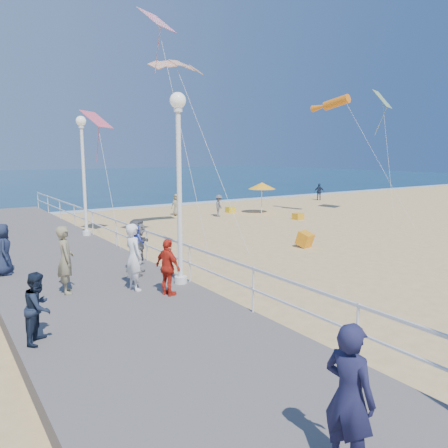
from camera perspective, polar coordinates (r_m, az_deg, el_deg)
ground at (r=15.98m, az=11.58°, el=-5.82°), size 160.00×160.00×0.00m
ocean at (r=76.66m, az=-25.73°, el=5.23°), size 160.00×90.00×0.05m
surf_line at (r=33.41m, az=-14.34°, el=1.92°), size 160.00×1.20×0.04m
boardwalk at (r=11.98m, az=-14.87°, el=-10.06°), size 5.00×44.00×0.40m
railing at (r=12.65m, az=-4.53°, el=-3.79°), size 0.05×42.00×0.55m
lamp_post_mid at (r=12.19m, az=-5.91°, el=7.14°), size 0.44×0.44×5.32m
lamp_post_far at (r=20.57m, az=-17.93°, el=7.56°), size 0.44×0.44×5.32m
woman_holding_toddler at (r=12.09m, az=-11.70°, el=-4.24°), size 0.50×0.71×1.84m
toddler_held at (r=12.20m, az=-11.38°, el=-2.21°), size 0.39×0.48×0.93m
spectator_0 at (r=5.61m, az=16.03°, el=-20.93°), size 0.50×0.70×1.81m
spectator_3 at (r=11.52m, az=-7.33°, el=-5.64°), size 0.57×0.95×1.51m
spectator_4 at (r=14.96m, az=-26.92°, el=-2.97°), size 0.59×0.83×1.59m
spectator_5 at (r=13.66m, az=-11.24°, el=-2.92°), size 1.26×1.64×1.73m
spectator_6 at (r=12.33m, az=-19.99°, el=-4.40°), size 0.53×0.72×1.81m
spectator_7 at (r=9.43m, az=-23.07°, el=-9.97°), size 0.82×0.87×1.42m
beach_walker_a at (r=28.58m, az=-0.66°, el=2.42°), size 1.05×1.03×1.44m
beach_walker_b at (r=39.69m, az=12.33°, el=4.13°), size 0.86×0.88×1.48m
beach_walker_c at (r=29.19m, az=-6.24°, el=2.51°), size 0.77×0.84×1.45m
box_kite at (r=19.50m, az=10.51°, el=-2.17°), size 0.68×0.80×0.74m
beach_umbrella at (r=30.06m, az=4.97°, el=4.99°), size 1.90×1.90×2.14m
beach_chair_left at (r=30.59m, az=0.85°, el=1.88°), size 0.55×0.55×0.40m
beach_chair_right at (r=27.73m, az=9.64°, el=0.99°), size 0.55×0.55×0.40m
kite_parafoil at (r=22.45m, az=-6.14°, el=20.17°), size 2.71×0.94×0.65m
kite_windsock at (r=29.06m, az=14.48°, el=15.13°), size 1.04×2.90×1.13m
kite_diamond_pink at (r=21.72m, az=-16.29°, el=12.98°), size 1.62×1.59×0.79m
kite_diamond_multi at (r=31.16m, az=19.99°, el=15.08°), size 1.74×1.46×1.15m
kite_diamond_redwhite at (r=19.01m, az=-8.76°, el=24.82°), size 1.59×1.48×0.80m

